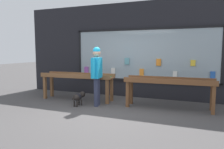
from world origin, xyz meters
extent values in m
plane|color=#474444|center=(0.00, 0.00, 0.00)|extent=(40.00, 40.00, 0.00)
cube|color=black|center=(0.00, 2.40, 1.68)|extent=(8.51, 0.20, 3.36)
cube|color=#8C9EA8|center=(0.46, 2.27, 1.52)|extent=(5.00, 0.03, 1.79)
cube|color=black|center=(0.46, 2.27, 2.41)|extent=(5.08, 0.06, 0.08)
cube|color=black|center=(0.46, 2.27, 0.62)|extent=(5.08, 0.06, 0.08)
cube|color=black|center=(-2.04, 2.27, 1.52)|extent=(0.08, 0.06, 1.79)
cube|color=black|center=(2.96, 2.27, 1.52)|extent=(0.08, 0.06, 1.79)
cube|color=#994CA5|center=(-1.75, 2.23, 0.94)|extent=(0.17, 0.03, 0.24)
cube|color=silver|center=(-1.18, 2.23, 1.30)|extent=(0.12, 0.03, 0.24)
cube|color=silver|center=(-0.63, 2.23, 0.93)|extent=(0.16, 0.03, 0.22)
cube|color=#5999A5|center=(-0.10, 2.23, 1.29)|extent=(0.17, 0.03, 0.24)
cube|color=orange|center=(0.44, 2.23, 0.92)|extent=(0.15, 0.03, 0.24)
cube|color=orange|center=(1.02, 2.23, 1.28)|extent=(0.16, 0.03, 0.24)
cube|color=silver|center=(1.57, 2.23, 0.90)|extent=(0.14, 0.03, 0.20)
cube|color=yellow|center=(2.11, 2.23, 1.28)|extent=(0.15, 0.03, 0.19)
cube|color=#2659B2|center=(2.70, 2.23, 0.92)|extent=(0.14, 0.03, 0.22)
cube|color=brown|center=(-2.67, 0.90, 0.39)|extent=(0.09, 0.09, 0.77)
cube|color=brown|center=(-0.35, 1.01, 0.39)|extent=(0.09, 0.09, 0.77)
cube|color=brown|center=(-2.69, 1.30, 0.39)|extent=(0.09, 0.09, 0.77)
cube|color=brown|center=(-0.36, 1.41, 0.39)|extent=(0.09, 0.09, 0.77)
cube|color=brown|center=(-1.52, 1.16, 0.79)|extent=(2.55, 0.68, 0.04)
cube|color=brown|center=(-1.50, 0.90, 0.85)|extent=(2.53, 0.18, 0.12)
cube|color=brown|center=(-1.53, 1.41, 0.85)|extent=(2.53, 0.18, 0.12)
cube|color=red|center=(-2.59, 1.18, 0.82)|extent=(0.20, 0.25, 0.02)
cube|color=#5999A5|center=(-2.08, 1.16, 0.83)|extent=(0.18, 0.23, 0.03)
cube|color=black|center=(-1.56, 1.18, 0.83)|extent=(0.16, 0.20, 0.03)
cube|color=silver|center=(-0.95, 1.13, 0.83)|extent=(0.16, 0.20, 0.03)
cube|color=#338C4C|center=(-0.41, 1.31, 0.82)|extent=(0.16, 0.20, 0.02)
cube|color=brown|center=(0.36, 0.89, 0.38)|extent=(0.09, 0.09, 0.76)
cube|color=brown|center=(2.69, 1.00, 0.38)|extent=(0.09, 0.09, 0.76)
cube|color=brown|center=(0.34, 1.32, 0.38)|extent=(0.09, 0.09, 0.76)
cube|color=brown|center=(2.67, 1.42, 0.38)|extent=(0.09, 0.09, 0.76)
cube|color=brown|center=(1.52, 1.16, 0.78)|extent=(2.55, 0.70, 0.04)
cube|color=brown|center=(1.53, 0.89, 0.84)|extent=(2.53, 0.18, 0.12)
cube|color=brown|center=(1.50, 1.42, 0.84)|extent=(2.53, 0.18, 0.12)
cube|color=#2659B2|center=(0.39, 1.01, 0.81)|extent=(0.19, 0.23, 0.02)
cube|color=red|center=(0.61, 1.10, 0.81)|extent=(0.14, 0.19, 0.02)
cube|color=orange|center=(0.89, 1.09, 0.81)|extent=(0.19, 0.24, 0.03)
cube|color=#338C4C|center=(1.13, 1.10, 0.81)|extent=(0.20, 0.22, 0.03)
cube|color=orange|center=(1.37, 1.08, 0.81)|extent=(0.14, 0.22, 0.02)
cube|color=yellow|center=(1.61, 1.02, 0.81)|extent=(0.18, 0.20, 0.02)
cube|color=#2659B2|center=(1.91, 1.19, 0.81)|extent=(0.17, 0.21, 0.02)
cube|color=red|center=(2.12, 1.08, 0.81)|extent=(0.17, 0.23, 0.02)
cube|color=#2659B2|center=(2.41, 1.28, 0.81)|extent=(0.15, 0.20, 0.03)
cube|color=#338C4C|center=(2.62, 1.04, 0.81)|extent=(0.19, 0.25, 0.02)
cylinder|color=#2D334C|center=(-0.53, 0.60, 0.43)|extent=(0.14, 0.14, 0.86)
cylinder|color=#2D334C|center=(-0.56, 0.76, 0.43)|extent=(0.14, 0.14, 0.86)
cube|color=#19A5E0|center=(-0.54, 0.68, 1.16)|extent=(0.29, 0.51, 0.61)
cylinder|color=#19A5E0|center=(-0.50, 0.38, 1.17)|extent=(0.09, 0.09, 0.58)
cylinder|color=#19A5E0|center=(-0.59, 0.98, 1.17)|extent=(0.09, 0.09, 0.58)
sphere|color=tan|center=(-0.54, 0.68, 1.60)|extent=(0.23, 0.23, 0.23)
sphere|color=#19A5E0|center=(-0.54, 0.68, 1.67)|extent=(0.22, 0.22, 0.22)
ellipsoid|color=black|center=(-1.07, 0.44, 0.27)|extent=(0.24, 0.41, 0.20)
ellipsoid|color=black|center=(-1.07, 0.44, 0.28)|extent=(0.24, 0.26, 0.21)
sphere|color=black|center=(-1.04, 0.67, 0.31)|extent=(0.18, 0.18, 0.18)
cylinder|color=black|center=(-1.09, 0.21, 0.30)|extent=(0.04, 0.10, 0.12)
cylinder|color=black|center=(-1.01, 0.55, 0.09)|extent=(0.04, 0.04, 0.17)
cylinder|color=black|center=(-1.11, 0.56, 0.09)|extent=(0.04, 0.04, 0.17)
cylinder|color=black|center=(-1.03, 0.31, 0.09)|extent=(0.04, 0.04, 0.17)
cylinder|color=black|center=(-1.13, 0.32, 0.09)|extent=(0.04, 0.04, 0.17)
camera|label=1|loc=(2.32, -5.18, 1.68)|focal=35.00mm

